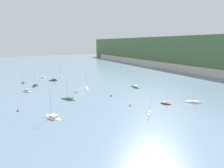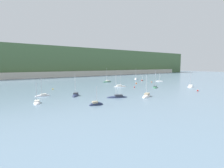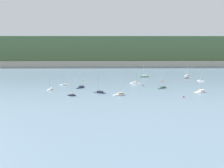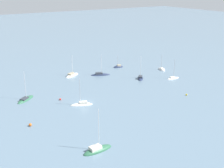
{
  "view_description": "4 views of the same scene",
  "coord_description": "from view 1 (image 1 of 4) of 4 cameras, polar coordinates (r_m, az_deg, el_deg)",
  "views": [
    {
      "loc": [
        95.37,
        -31.73,
        26.21
      ],
      "look_at": [
        7.13,
        15.8,
        2.62
      ],
      "focal_mm": 28.0,
      "sensor_mm": 36.0,
      "label": 1
    },
    {
      "loc": [
        -61.17,
        -76.34,
        12.44
      ],
      "look_at": [
        -5.87,
        -0.98,
        2.38
      ],
      "focal_mm": 28.0,
      "sensor_mm": 36.0,
      "label": 2
    },
    {
      "loc": [
        -14.65,
        -135.51,
        25.9
      ],
      "look_at": [
        -13.16,
        -6.7,
        1.45
      ],
      "focal_mm": 35.0,
      "sensor_mm": 36.0,
      "label": 3
    },
    {
      "loc": [
        43.8,
        85.57,
        38.03
      ],
      "look_at": [
        -16.13,
        -8.29,
        1.09
      ],
      "focal_mm": 50.0,
      "sensor_mm": 36.0,
      "label": 4
    }
  ],
  "objects": [
    {
      "name": "sailboat_3",
      "position": [
        67.38,
        -18.82,
        -10.26
      ],
      "size": [
        8.91,
        6.37,
        10.56
      ],
      "rotation": [
        0.0,
        0.0,
        3.61
      ],
      "color": "white",
      "rests_on": "ground_plane"
    },
    {
      "name": "sailboat_9",
      "position": [
        131.46,
        -26.98,
        0.33
      ],
      "size": [
        4.86,
        2.46,
        6.79
      ],
      "rotation": [
        0.0,
        0.0,
        6.09
      ],
      "color": "#232D4C",
      "rests_on": "ground_plane"
    },
    {
      "name": "mooring_buoy_2",
      "position": [
        75.48,
        5.81,
        -6.87
      ],
      "size": [
        0.68,
        0.68,
        0.68
      ],
      "color": "orange",
      "rests_on": "ground_plane"
    },
    {
      "name": "sailboat_8",
      "position": [
        143.23,
        -16.43,
        2.2
      ],
      "size": [
        5.98,
        1.82,
        8.76
      ],
      "rotation": [
        0.0,
        0.0,
        3.1
      ],
      "color": "silver",
      "rests_on": "ground_plane"
    },
    {
      "name": "sailboat_7",
      "position": [
        146.28,
        -21.77,
        2.0
      ],
      "size": [
        3.65,
        6.13,
        7.41
      ],
      "rotation": [
        0.0,
        0.0,
        4.42
      ],
      "color": "silver",
      "rests_on": "ground_plane"
    },
    {
      "name": "sailboat_11",
      "position": [
        86.0,
        -14.04,
        -4.85
      ],
      "size": [
        8.12,
        7.2,
        10.55
      ],
      "rotation": [
        0.0,
        0.0,
        3.82
      ],
      "color": "#2D6647",
      "rests_on": "ground_plane"
    },
    {
      "name": "sailboat_6",
      "position": [
        108.16,
        -26.13,
        -2.1
      ],
      "size": [
        8.05,
        5.65,
        9.53
      ],
      "rotation": [
        0.0,
        0.0,
        3.62
      ],
      "color": "white",
      "rests_on": "ground_plane"
    },
    {
      "name": "ground_plane",
      "position": [
        103.87,
        -9.59,
        -1.56
      ],
      "size": [
        600.0,
        600.0,
        0.0
      ],
      "primitive_type": "plane",
      "color": "slate"
    },
    {
      "name": "sailboat_2",
      "position": [
        86.85,
        24.94,
        -5.55
      ],
      "size": [
        6.7,
        7.0,
        11.18
      ],
      "rotation": [
        0.0,
        0.0,
        3.96
      ],
      "color": "silver",
      "rests_on": "ground_plane"
    },
    {
      "name": "sailboat_5",
      "position": [
        118.71,
        -23.75,
        -0.59
      ],
      "size": [
        8.45,
        5.4,
        9.45
      ],
      "rotation": [
        0.0,
        0.0,
        2.72
      ],
      "color": "#232D4C",
      "rests_on": "ground_plane"
    },
    {
      "name": "mooring_buoy_0",
      "position": [
        96.56,
        -11.75,
        -2.58
      ],
      "size": [
        0.67,
        0.67,
        0.67
      ],
      "color": "red",
      "rests_on": "ground_plane"
    },
    {
      "name": "shore_town_strip",
      "position": [
        168.39,
        26.6,
        3.89
      ],
      "size": [
        392.06,
        6.0,
        5.85
      ],
      "color": "beige",
      "rests_on": "ground_plane"
    },
    {
      "name": "sailboat_4",
      "position": [
        102.64,
        -8.24,
        -1.62
      ],
      "size": [
        7.46,
        4.37,
        9.87
      ],
      "rotation": [
        0.0,
        0.0,
        5.93
      ],
      "color": "white",
      "rests_on": "ground_plane"
    },
    {
      "name": "sailboat_0",
      "position": [
        80.74,
        17.09,
        -6.23
      ],
      "size": [
        4.89,
        3.8,
        5.78
      ],
      "rotation": [
        0.0,
        0.0,
        0.56
      ],
      "color": "maroon",
      "rests_on": "ground_plane"
    },
    {
      "name": "sailboat_1",
      "position": [
        106.59,
        7.57,
        -1.04
      ],
      "size": [
        7.94,
        3.09,
        11.37
      ],
      "rotation": [
        0.0,
        0.0,
        3.22
      ],
      "color": "#2D6647",
      "rests_on": "ground_plane"
    },
    {
      "name": "mooring_buoy_3",
      "position": [
        138.61,
        -8.72,
        2.31
      ],
      "size": [
        0.59,
        0.59,
        0.59
      ],
      "color": "yellow",
      "rests_on": "ground_plane"
    },
    {
      "name": "sailboat_12",
      "position": [
        131.25,
        -18.57,
        1.09
      ],
      "size": [
        6.14,
        7.03,
        9.99
      ],
      "rotation": [
        0.0,
        0.0,
        4.05
      ],
      "color": "#232D4C",
      "rests_on": "ground_plane"
    },
    {
      "name": "mooring_buoy_4",
      "position": [
        88.2,
        -0.25,
        -3.77
      ],
      "size": [
        0.82,
        0.82,
        0.82
      ],
      "color": "orange",
      "rests_on": "ground_plane"
    },
    {
      "name": "sailboat_10",
      "position": [
        68.73,
        12.18,
        -9.41
      ],
      "size": [
        4.72,
        5.15,
        7.29
      ],
      "rotation": [
        0.0,
        0.0,
        5.42
      ],
      "color": "white",
      "rests_on": "ground_plane"
    },
    {
      "name": "mooring_buoy_1",
      "position": [
        78.7,
        -28.41,
        -7.6
      ],
      "size": [
        0.73,
        0.73,
        0.73
      ],
      "color": "red",
      "rests_on": "ground_plane"
    }
  ]
}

